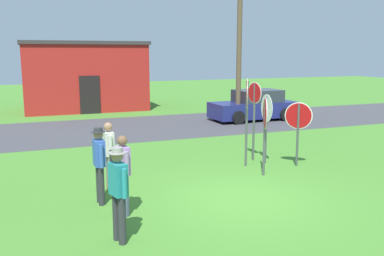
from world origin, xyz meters
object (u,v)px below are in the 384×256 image
at_px(person_in_blue, 122,169).
at_px(person_on_left, 118,189).
at_px(stop_sign_tallest, 265,122).
at_px(person_in_teal, 99,161).
at_px(person_with_sunhat, 109,152).
at_px(parked_car_on_street, 254,106).
at_px(stop_sign_leaning_left, 254,108).
at_px(stop_sign_low_front, 247,106).
at_px(stop_sign_leaning_right, 298,123).
at_px(utility_pole, 239,45).
at_px(stop_sign_nearest, 266,116).

xyz_separation_m(person_in_blue, person_on_left, (-0.33, -1.25, 0.00)).
height_order(stop_sign_tallest, person_in_blue, stop_sign_tallest).
bearing_deg(person_in_teal, person_with_sunhat, 67.59).
bearing_deg(person_in_blue, stop_sign_tallest, 19.05).
relative_size(parked_car_on_street, person_in_blue, 2.58).
relative_size(stop_sign_leaning_left, person_in_blue, 1.45).
bearing_deg(stop_sign_tallest, stop_sign_leaning_left, 70.67).
bearing_deg(stop_sign_low_front, stop_sign_leaning_right, -22.34).
xyz_separation_m(stop_sign_leaning_left, person_on_left, (-5.10, -4.27, -0.66)).
relative_size(utility_pole, person_in_blue, 4.18).
xyz_separation_m(parked_car_on_street, stop_sign_tallest, (-4.58, -8.68, 0.80)).
height_order(utility_pole, person_in_teal, utility_pole).
bearing_deg(stop_sign_low_front, person_with_sunhat, -169.77).
distance_m(person_in_blue, person_with_sunhat, 1.74).
xyz_separation_m(parked_car_on_street, stop_sign_nearest, (-3.85, -7.56, 0.77)).
xyz_separation_m(stop_sign_nearest, person_with_sunhat, (-4.92, -0.85, -0.51)).
relative_size(stop_sign_leaning_right, stop_sign_leaning_left, 0.78).
bearing_deg(person_with_sunhat, person_in_blue, -91.24).
xyz_separation_m(stop_sign_leaning_right, stop_sign_leaning_left, (-0.86, 1.10, 0.34)).
distance_m(stop_sign_leaning_right, stop_sign_leaning_left, 1.44).
bearing_deg(stop_sign_low_front, utility_pole, 64.48).
xyz_separation_m(parked_car_on_street, stop_sign_low_front, (-4.58, -7.65, 1.13)).
bearing_deg(stop_sign_tallest, utility_pole, 67.34).
distance_m(stop_sign_leaning_right, person_on_left, 6.76).
relative_size(stop_sign_tallest, stop_sign_leaning_right, 1.13).
height_order(parked_car_on_street, person_in_blue, person_in_blue).
height_order(stop_sign_leaning_right, stop_sign_leaning_left, stop_sign_leaning_left).
bearing_deg(stop_sign_leaning_left, person_in_teal, -156.88).
bearing_deg(utility_pole, parked_car_on_street, 23.57).
relative_size(stop_sign_low_front, person_on_left, 1.50).
relative_size(stop_sign_leaning_left, person_in_teal, 1.42).
bearing_deg(stop_sign_tallest, parked_car_on_street, 62.18).
xyz_separation_m(person_in_blue, person_in_teal, (-0.33, 0.84, 0.00)).
bearing_deg(stop_sign_low_front, person_in_teal, -160.07).
bearing_deg(utility_pole, stop_sign_low_front, -115.52).
distance_m(utility_pole, person_in_blue, 12.59).
distance_m(utility_pole, parked_car_on_street, 3.28).
bearing_deg(stop_sign_low_front, stop_sign_leaning_left, 44.04).
bearing_deg(person_in_teal, person_on_left, -89.84).
distance_m(stop_sign_low_front, person_on_left, 5.96).
distance_m(parked_car_on_street, person_in_teal, 13.05).
distance_m(parked_car_on_street, person_on_left, 14.61).
bearing_deg(person_in_teal, stop_sign_low_front, 19.93).
bearing_deg(stop_sign_leaning_right, person_with_sunhat, -178.16).
bearing_deg(utility_pole, person_in_blue, -128.41).
xyz_separation_m(person_in_teal, person_on_left, (0.01, -2.09, 0.00)).
distance_m(stop_sign_leaning_right, stop_sign_nearest, 0.96).
height_order(stop_sign_leaning_left, person_in_teal, stop_sign_leaning_left).
bearing_deg(person_in_teal, utility_pole, 47.82).
bearing_deg(person_on_left, person_in_blue, 75.38).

